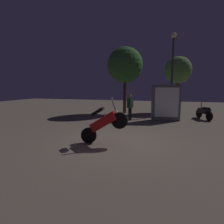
{
  "coord_description": "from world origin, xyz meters",
  "views": [
    {
      "loc": [
        1.61,
        -6.25,
        1.98
      ],
      "look_at": [
        -0.43,
        0.6,
        1.0
      ],
      "focal_mm": 29.57,
      "sensor_mm": 36.0,
      "label": 1
    }
  ],
  "objects": [
    {
      "name": "tree_left_bg",
      "position": [
        -1.46,
        7.45,
        3.56
      ],
      "size": [
        2.64,
        2.64,
        4.89
      ],
      "color": "#4C331E",
      "rests_on": "ground_plane"
    },
    {
      "name": "streetlamp_near",
      "position": [
        1.9,
        7.22,
        3.48
      ],
      "size": [
        0.36,
        0.36,
        5.55
      ],
      "color": "#38383D",
      "rests_on": "ground_plane"
    },
    {
      "name": "motorcycle_black_parked_left",
      "position": [
        3.83,
        6.06,
        0.44
      ],
      "size": [
        0.7,
        1.58,
        1.11
      ],
      "rotation": [
        0.0,
        0.0,
        1.94
      ],
      "color": "black",
      "rests_on": "ground_plane"
    },
    {
      "name": "person_rider_beside",
      "position": [
        -0.45,
        4.42,
        0.92
      ],
      "size": [
        0.34,
        0.65,
        1.56
      ],
      "rotation": [
        0.0,
        0.0,
        5.96
      ],
      "color": "black",
      "rests_on": "ground_plane"
    },
    {
      "name": "tree_center_bg",
      "position": [
        2.36,
        9.32,
        3.25
      ],
      "size": [
        2.08,
        2.08,
        4.32
      ],
      "color": "#4C331E",
      "rests_on": "ground_plane"
    },
    {
      "name": "motorcycle_red_foreground",
      "position": [
        -0.43,
        -0.4,
        0.74
      ],
      "size": [
        1.66,
        0.35,
        1.63
      ],
      "rotation": [
        0.0,
        0.0,
        0.05
      ],
      "color": "black",
      "rests_on": "ground_plane"
    },
    {
      "name": "ground_plane",
      "position": [
        0.0,
        0.0,
        0.0
      ],
      "size": [
        40.0,
        40.0,
        0.0
      ],
      "primitive_type": "plane",
      "color": "#756656"
    },
    {
      "name": "kiosk_billboard",
      "position": [
        1.56,
        4.94,
        1.05
      ],
      "size": [
        1.67,
        0.86,
        2.1
      ],
      "rotation": [
        0.0,
        0.0,
        3.37
      ],
      "color": "#595960",
      "rests_on": "ground_plane"
    }
  ]
}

